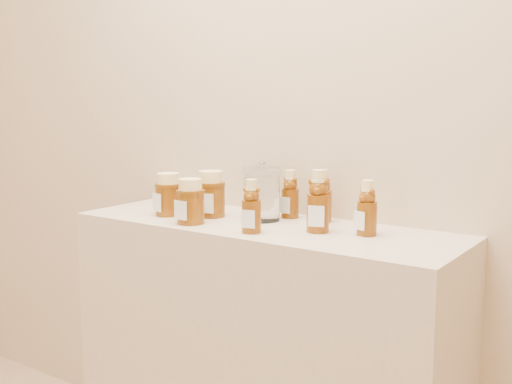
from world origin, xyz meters
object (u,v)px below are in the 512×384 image
Objects in this scene: display_table at (263,367)px; bear_bottle_front_left at (251,203)px; honey_jar_left at (168,194)px; glass_canister at (262,192)px; bear_bottle_back_left at (290,191)px.

bear_bottle_front_left is at bearing -71.00° from display_table.
bear_bottle_front_left is 1.25× the size of honey_jar_left.
bear_bottle_front_left reaches higher than honey_jar_left.
glass_canister reaches higher than honey_jar_left.
bear_bottle_back_left is at bearing 80.29° from bear_bottle_front_left.
bear_bottle_back_left is 0.96× the size of glass_canister.
bear_bottle_back_left reaches higher than honey_jar_left.
display_table is 0.55m from bear_bottle_front_left.
bear_bottle_front_left is 0.18m from glass_canister.
honey_jar_left is (-0.33, -0.06, 0.52)m from display_table.
bear_bottle_front_left is at bearing -79.75° from bear_bottle_back_left.
display_table is 0.55m from bear_bottle_back_left.
glass_canister reaches higher than bear_bottle_back_left.
display_table is at bearing -51.99° from glass_canister.
bear_bottle_back_left is 1.00× the size of bear_bottle_front_left.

